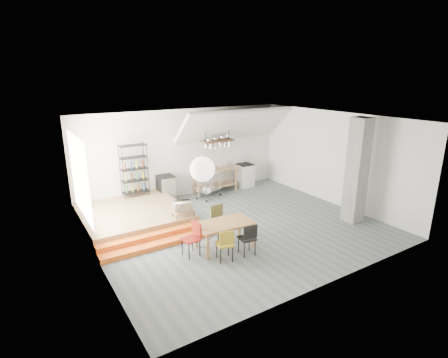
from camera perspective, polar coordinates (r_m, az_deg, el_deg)
floor at (r=10.54m, az=2.13°, el=-7.80°), size 8.00×8.00×0.00m
wall_back at (r=12.94m, az=-6.52°, el=4.22°), size 8.00×0.04×3.20m
wall_left at (r=8.51m, az=-20.72°, el=-3.38°), size 0.04×7.00×3.20m
wall_right at (r=12.61m, az=17.49°, el=3.22°), size 0.04×7.00×3.20m
ceiling at (r=9.67m, az=2.34°, el=9.75°), size 8.00×7.00×0.02m
slope_ceiling at (r=13.13m, az=1.68°, el=8.71°), size 4.40×1.44×1.32m
window_pane at (r=9.87m, az=-22.53°, el=0.33°), size 0.02×2.50×2.20m
platform at (r=11.15m, az=-14.58°, el=-5.83°), size 3.00×3.00×0.40m
step_lower at (r=9.51m, az=-10.84°, el=-10.49°), size 3.00×0.35×0.13m
step_upper at (r=9.78m, az=-11.63°, el=-9.32°), size 3.00×0.35×0.27m
concrete_column at (r=11.17m, az=20.90°, el=1.23°), size 0.50×0.50×3.20m
kitchen_counter at (r=13.38m, az=-1.48°, el=0.42°), size 1.80×0.60×0.91m
stove at (r=14.15m, az=3.40°, el=0.70°), size 0.60×0.60×1.18m
pot_rack at (r=12.89m, az=-0.91°, el=5.98°), size 1.20×0.50×1.43m
wire_shelving at (r=12.02m, az=-14.47°, el=1.50°), size 0.88×0.38×1.80m
microwave_shelf at (r=10.29m, az=-6.71°, el=-5.22°), size 0.60×0.40×0.16m
paper_lantern at (r=8.33m, az=-3.55°, el=1.60°), size 0.60×0.60×0.60m
dining_table at (r=9.11m, az=0.09°, el=-7.59°), size 1.50×0.91×0.69m
chair_mustard at (r=8.50m, az=0.24°, el=-10.36°), size 0.46×0.46×0.83m
chair_black at (r=8.79m, az=3.99°, el=-9.39°), size 0.43×0.43×0.85m
chair_olive at (r=9.76m, az=-0.86°, el=-6.40°), size 0.42×0.42×0.90m
chair_red at (r=8.82m, az=-5.08°, el=-9.23°), size 0.44×0.44×0.87m
rolling_cart at (r=12.76m, az=-2.53°, el=-0.55°), size 1.04×0.82×0.91m
mini_fridge at (r=12.62m, az=-9.44°, el=-1.53°), size 0.56×0.56×0.95m
microwave at (r=10.23m, az=-6.74°, el=-4.40°), size 0.56×0.44×0.28m
bowl at (r=13.30m, az=-1.03°, el=1.73°), size 0.25×0.25×0.06m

